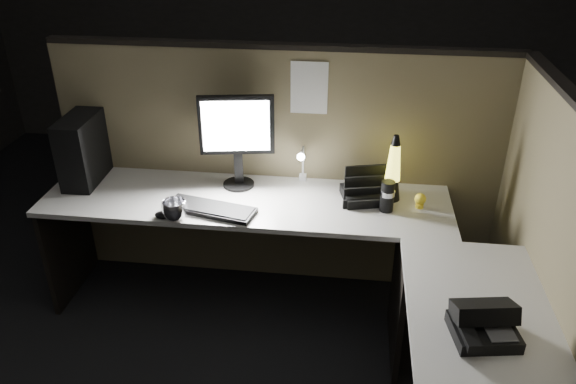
# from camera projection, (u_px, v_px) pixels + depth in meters

# --- Properties ---
(floor) EXTENTS (6.00, 6.00, 0.00)m
(floor) POSITION_uv_depth(u_px,v_px,m) (257.00, 375.00, 2.98)
(floor) COLOR black
(floor) RESTS_ON ground
(room_shell) EXTENTS (6.00, 6.00, 6.00)m
(room_shell) POSITION_uv_depth(u_px,v_px,m) (246.00, 77.00, 2.20)
(room_shell) COLOR silver
(room_shell) RESTS_ON ground
(partition_back) EXTENTS (2.66, 0.06, 1.50)m
(partition_back) POSITION_uv_depth(u_px,v_px,m) (280.00, 171.00, 3.43)
(partition_back) COLOR brown
(partition_back) RESTS_ON ground
(partition_right) EXTENTS (0.06, 1.66, 1.50)m
(partition_right) POSITION_uv_depth(u_px,v_px,m) (543.00, 267.00, 2.56)
(partition_right) COLOR brown
(partition_right) RESTS_ON ground
(desk) EXTENTS (2.60, 1.60, 0.73)m
(desk) POSITION_uv_depth(u_px,v_px,m) (297.00, 260.00, 2.90)
(desk) COLOR beige
(desk) RESTS_ON ground
(pc_tower) EXTENTS (0.18, 0.39, 0.40)m
(pc_tower) POSITION_uv_depth(u_px,v_px,m) (83.00, 149.00, 3.28)
(pc_tower) COLOR black
(pc_tower) RESTS_ON desk
(monitor) EXTENTS (0.43, 0.18, 0.55)m
(monitor) POSITION_uv_depth(u_px,v_px,m) (237.00, 133.00, 3.16)
(monitor) COLOR black
(monitor) RESTS_ON desk
(keyboard) EXTENTS (0.51, 0.27, 0.02)m
(keyboard) POSITION_uv_depth(u_px,v_px,m) (211.00, 209.00, 3.04)
(keyboard) COLOR black
(keyboard) RESTS_ON desk
(mouse) EXTENTS (0.10, 0.08, 0.03)m
(mouse) POSITION_uv_depth(u_px,v_px,m) (162.00, 215.00, 2.98)
(mouse) COLOR black
(mouse) RESTS_ON desk
(clip_lamp) EXTENTS (0.04, 0.18, 0.23)m
(clip_lamp) POSITION_uv_depth(u_px,v_px,m) (302.00, 164.00, 3.26)
(clip_lamp) COLOR silver
(clip_lamp) RESTS_ON desk
(organizer) EXTENTS (0.30, 0.28, 0.19)m
(organizer) POSITION_uv_depth(u_px,v_px,m) (366.00, 191.00, 3.15)
(organizer) COLOR black
(organizer) RESTS_ON desk
(lava_lamp) EXTENTS (0.10, 0.10, 0.39)m
(lava_lamp) POSITION_uv_depth(u_px,v_px,m) (393.00, 173.00, 3.09)
(lava_lamp) COLOR black
(lava_lamp) RESTS_ON desk
(travel_mug) EXTENTS (0.08, 0.08, 0.18)m
(travel_mug) POSITION_uv_depth(u_px,v_px,m) (387.00, 196.00, 3.01)
(travel_mug) COLOR black
(travel_mug) RESTS_ON desk
(steel_mug) EXTENTS (0.15, 0.15, 0.11)m
(steel_mug) POSITION_uv_depth(u_px,v_px,m) (175.00, 210.00, 2.95)
(steel_mug) COLOR silver
(steel_mug) RESTS_ON desk
(figurine) EXTENTS (0.06, 0.06, 0.06)m
(figurine) POSITION_uv_depth(u_px,v_px,m) (420.00, 199.00, 3.06)
(figurine) COLOR yellow
(figurine) RESTS_ON desk
(pinned_paper) EXTENTS (0.21, 0.00, 0.30)m
(pinned_paper) POSITION_uv_depth(u_px,v_px,m) (309.00, 88.00, 3.12)
(pinned_paper) COLOR white
(pinned_paper) RESTS_ON partition_back
(desk_phone) EXTENTS (0.27, 0.28, 0.15)m
(desk_phone) POSITION_uv_depth(u_px,v_px,m) (483.00, 323.00, 2.18)
(desk_phone) COLOR black
(desk_phone) RESTS_ON desk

